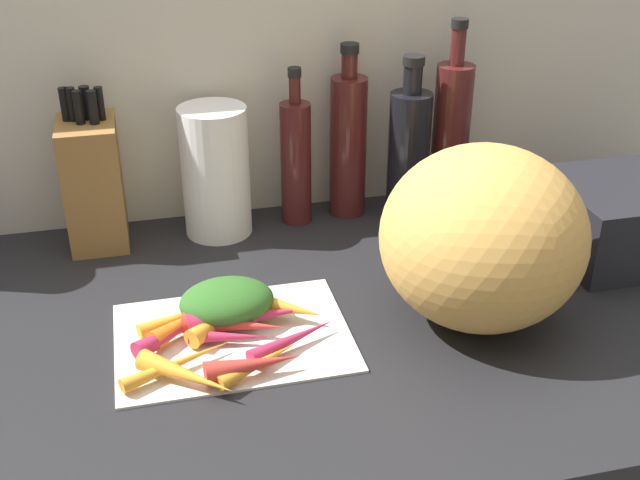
{
  "coord_description": "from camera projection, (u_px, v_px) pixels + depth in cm",
  "views": [
    {
      "loc": [
        -18.5,
        -97.46,
        65.48
      ],
      "look_at": [
        4.73,
        -1.12,
        12.62
      ],
      "focal_mm": 44.57,
      "sensor_mm": 36.0,
      "label": 1
    }
  ],
  "objects": [
    {
      "name": "ground_plane",
      "position": [
        288.0,
        323.0,
        1.19
      ],
      "size": [
        170.0,
        80.0,
        3.0
      ],
      "primitive_type": "cube",
      "color": "black"
    },
    {
      "name": "wall_back",
      "position": [
        240.0,
        50.0,
        1.37
      ],
      "size": [
        170.0,
        3.0,
        60.0
      ],
      "primitive_type": "cube",
      "color": "beige",
      "rests_on": "ground_plane"
    },
    {
      "name": "cutting_board",
      "position": [
        233.0,
        336.0,
        1.13
      ],
      "size": [
        32.99,
        24.4,
        0.8
      ],
      "primitive_type": "cube",
      "color": "beige",
      "rests_on": "ground_plane"
    },
    {
      "name": "carrot_0",
      "position": [
        196.0,
        312.0,
        1.15
      ],
      "size": [
        17.35,
        8.14,
        2.12
      ],
      "primitive_type": "cone",
      "rotation": [
        0.0,
        1.57,
        0.35
      ],
      "color": "orange",
      "rests_on": "cutting_board"
    },
    {
      "name": "carrot_1",
      "position": [
        179.0,
        363.0,
        1.05
      ],
      "size": [
        15.7,
        8.44,
        2.0
      ],
      "primitive_type": "cone",
      "rotation": [
        0.0,
        1.57,
        0.42
      ],
      "color": "orange",
      "rests_on": "cutting_board"
    },
    {
      "name": "carrot_2",
      "position": [
        186.0,
        375.0,
        1.02
      ],
      "size": [
        12.62,
        11.59,
        2.93
      ],
      "primitive_type": "cone",
      "rotation": [
        0.0,
        1.57,
        -0.72
      ],
      "color": "orange",
      "rests_on": "cutting_board"
    },
    {
      "name": "carrot_3",
      "position": [
        260.0,
        363.0,
        1.05
      ],
      "size": [
        12.57,
        8.36,
        2.04
      ],
      "primitive_type": "cone",
      "rotation": [
        0.0,
        1.57,
        0.52
      ],
      "color": "orange",
      "rests_on": "cutting_board"
    },
    {
      "name": "carrot_4",
      "position": [
        234.0,
        325.0,
        1.12
      ],
      "size": [
        14.8,
        7.74,
        3.18
      ],
      "primitive_type": "cone",
      "rotation": [
        0.0,
        1.57,
        -0.33
      ],
      "color": "red",
      "rests_on": "cutting_board"
    },
    {
      "name": "carrot_5",
      "position": [
        284.0,
        307.0,
        1.15
      ],
      "size": [
        11.94,
        9.62,
        3.47
      ],
      "primitive_type": "cone",
      "rotation": [
        0.0,
        1.57,
        -0.59
      ],
      "color": "orange",
      "rests_on": "cutting_board"
    },
    {
      "name": "carrot_6",
      "position": [
        169.0,
        334.0,
        1.1
      ],
      "size": [
        10.68,
        8.83,
        2.87
      ],
      "primitive_type": "cone",
      "rotation": [
        0.0,
        1.57,
        0.63
      ],
      "color": "#B2264C",
      "rests_on": "cutting_board"
    },
    {
      "name": "carrot_7",
      "position": [
        224.0,
        316.0,
        1.14
      ],
      "size": [
        12.27,
        11.66,
        2.86
      ],
      "primitive_type": "cone",
      "rotation": [
        0.0,
        1.57,
        0.75
      ],
      "color": "orange",
      "rests_on": "cutting_board"
    },
    {
      "name": "carrot_8",
      "position": [
        188.0,
        320.0,
        1.13
      ],
      "size": [
        11.99,
        10.23,
        2.8
      ],
      "primitive_type": "cone",
      "rotation": [
        0.0,
        1.57,
        0.66
      ],
      "color": "orange",
      "rests_on": "cutting_board"
    },
    {
      "name": "carrot_9",
      "position": [
        228.0,
        337.0,
        1.1
      ],
      "size": [
        11.17,
        4.52,
        2.11
      ],
      "primitive_type": "cone",
      "rotation": [
        0.0,
        1.57,
        -0.23
      ],
      "color": "#B2264C",
      "rests_on": "cutting_board"
    },
    {
      "name": "carrot_10",
      "position": [
        253.0,
        365.0,
        1.03
      ],
      "size": [
        12.77,
        4.25,
        3.26
      ],
      "primitive_type": "cone",
      "rotation": [
        0.0,
        1.57,
        0.08
      ],
      "color": "red",
      "rests_on": "cutting_board"
    },
    {
      "name": "carrot_11",
      "position": [
        293.0,
        339.0,
        1.09
      ],
      "size": [
        13.87,
        8.22,
        2.32
      ],
      "primitive_type": "cone",
      "rotation": [
        0.0,
        1.57,
        0.44
      ],
      "color": "#B2264C",
      "rests_on": "cutting_board"
    },
    {
      "name": "carrot_12",
      "position": [
        250.0,
        317.0,
        1.13
      ],
      "size": [
        17.7,
        3.79,
        3.46
      ],
      "primitive_type": "cone",
      "rotation": [
        0.0,
        1.57,
        0.02
      ],
      "color": "#B2264C",
      "rests_on": "cutting_board"
    },
    {
      "name": "carrot_greens_pile",
      "position": [
        227.0,
        302.0,
        1.14
      ],
      "size": [
        13.69,
        10.53,
        5.79
      ],
      "primitive_type": "ellipsoid",
      "color": "#2D6023",
      "rests_on": "cutting_board"
    },
    {
      "name": "winter_squash",
      "position": [
        483.0,
        238.0,
        1.12
      ],
      "size": [
        29.31,
        28.96,
        26.39
      ],
      "primitive_type": "ellipsoid",
      "color": "gold",
      "rests_on": "ground_plane"
    },
    {
      "name": "knife_block",
      "position": [
        93.0,
        181.0,
        1.34
      ],
      "size": [
        9.44,
        12.75,
        27.27
      ],
      "color": "olive",
      "rests_on": "ground_plane"
    },
    {
      "name": "paper_towel_roll",
      "position": [
        216.0,
        172.0,
        1.37
      ],
      "size": [
        11.71,
        11.71,
        23.0
      ],
      "primitive_type": "cylinder",
      "color": "white",
      "rests_on": "ground_plane"
    },
    {
      "name": "bottle_0",
      "position": [
        296.0,
        161.0,
        1.41
      ],
      "size": [
        5.51,
        5.51,
        28.49
      ],
      "color": "#471919",
      "rests_on": "ground_plane"
    },
    {
      "name": "bottle_1",
      "position": [
        348.0,
        144.0,
        1.43
      ],
      "size": [
        6.65,
        6.65,
        31.66
      ],
      "color": "#471919",
      "rests_on": "ground_plane"
    },
    {
      "name": "bottle_2",
      "position": [
        409.0,
        153.0,
        1.41
      ],
      "size": [
        7.46,
        7.46,
        30.25
      ],
      "color": "black",
      "rests_on": "ground_plane"
    },
    {
      "name": "bottle_3",
      "position": [
        451.0,
        136.0,
        1.43
      ],
      "size": [
        6.75,
        6.75,
        35.61
      ],
      "color": "#471919",
      "rests_on": "ground_plane"
    },
    {
      "name": "dish_rack",
      "position": [
        637.0,
        217.0,
        1.33
      ],
      "size": [
        28.45,
        22.03,
        12.61
      ],
      "primitive_type": "cube",
      "color": "black",
      "rests_on": "ground_plane"
    }
  ]
}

